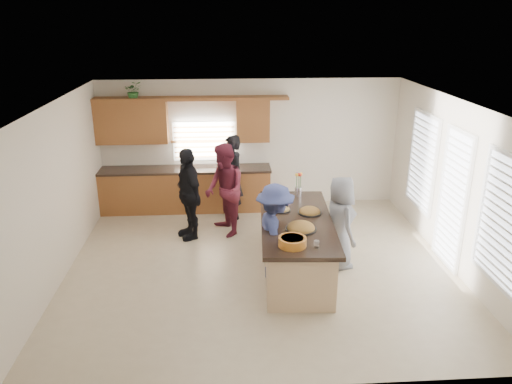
{
  "coord_description": "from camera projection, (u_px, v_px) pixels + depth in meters",
  "views": [
    {
      "loc": [
        -0.57,
        -7.66,
        4.11
      ],
      "look_at": [
        -0.03,
        0.54,
        1.15
      ],
      "focal_mm": 35.0,
      "sensor_mm": 36.0,
      "label": 1
    }
  ],
  "objects": [
    {
      "name": "flower_vase",
      "position": [
        299.0,
        184.0,
        9.05
      ],
      "size": [
        0.14,
        0.14,
        0.44
      ],
      "color": "silver",
      "rests_on": "island"
    },
    {
      "name": "right_wall_glazing",
      "position": [
        455.0,
        190.0,
        8.24
      ],
      "size": [
        0.06,
        4.0,
        2.25
      ],
      "color": "white",
      "rests_on": "ground"
    },
    {
      "name": "woman_left_front",
      "position": [
        188.0,
        194.0,
        9.42
      ],
      "size": [
        0.81,
        1.13,
        1.77
      ],
      "primitive_type": "imported",
      "rotation": [
        0.0,
        0.0,
        -1.16
      ],
      "color": "black",
      "rests_on": "ground"
    },
    {
      "name": "island",
      "position": [
        296.0,
        247.0,
        8.26
      ],
      "size": [
        1.32,
        2.77,
        0.95
      ],
      "rotation": [
        0.0,
        0.0,
        -0.06
      ],
      "color": "tan",
      "rests_on": "ground"
    },
    {
      "name": "platter_back",
      "position": [
        281.0,
        209.0,
        8.43
      ],
      "size": [
        0.33,
        0.33,
        0.13
      ],
      "color": "black",
      "rests_on": "island"
    },
    {
      "name": "back_cabinetry",
      "position": [
        183.0,
        170.0,
        10.79
      ],
      "size": [
        4.08,
        0.66,
        2.46
      ],
      "color": "#915C2A",
      "rests_on": "ground"
    },
    {
      "name": "plate_stack",
      "position": [
        285.0,
        201.0,
        8.79
      ],
      "size": [
        0.24,
        0.24,
        0.05
      ],
      "primitive_type": "cylinder",
      "color": "#9D80BB",
      "rests_on": "island"
    },
    {
      "name": "floor",
      "position": [
        260.0,
        265.0,
        8.62
      ],
      "size": [
        6.5,
        6.5,
        0.0
      ],
      "primitive_type": "plane",
      "color": "beige",
      "rests_on": "ground"
    },
    {
      "name": "potted_plant",
      "position": [
        133.0,
        91.0,
        10.24
      ],
      "size": [
        0.42,
        0.38,
        0.39
      ],
      "primitive_type": "imported",
      "rotation": [
        0.0,
        0.0,
        0.25
      ],
      "color": "#2F6C2B",
      "rests_on": "back_cabinetry"
    },
    {
      "name": "woman_left_back",
      "position": [
        232.0,
        177.0,
        10.35
      ],
      "size": [
        0.65,
        0.76,
        1.78
      ],
      "primitive_type": "imported",
      "rotation": [
        0.0,
        0.0,
        -1.16
      ],
      "color": "black",
      "rests_on": "ground"
    },
    {
      "name": "woman_right_back",
      "position": [
        275.0,
        234.0,
        7.86
      ],
      "size": [
        0.76,
        1.14,
        1.64
      ],
      "primitive_type": "imported",
      "rotation": [
        0.0,
        0.0,
        1.72
      ],
      "color": "navy",
      "rests_on": "ground"
    },
    {
      "name": "woman_right_front",
      "position": [
        340.0,
        222.0,
        8.35
      ],
      "size": [
        0.66,
        0.87,
        1.6
      ],
      "primitive_type": "imported",
      "rotation": [
        0.0,
        0.0,
        1.78
      ],
      "color": "slate",
      "rests_on": "ground"
    },
    {
      "name": "salad_bowl",
      "position": [
        292.0,
        241.0,
        7.14
      ],
      "size": [
        0.4,
        0.4,
        0.13
      ],
      "color": "#C87424",
      "rests_on": "island"
    },
    {
      "name": "platter_front",
      "position": [
        301.0,
        228.0,
        7.7
      ],
      "size": [
        0.48,
        0.48,
        0.2
      ],
      "color": "black",
      "rests_on": "island"
    },
    {
      "name": "woman_left_mid",
      "position": [
        225.0,
        190.0,
        9.55
      ],
      "size": [
        0.94,
        1.06,
        1.81
      ],
      "primitive_type": "imported",
      "rotation": [
        0.0,
        0.0,
        -1.23
      ],
      "color": "maroon",
      "rests_on": "ground"
    },
    {
      "name": "room_shell",
      "position": [
        260.0,
        159.0,
        7.98
      ],
      "size": [
        6.52,
        6.02,
        2.81
      ],
      "color": "silver",
      "rests_on": "ground"
    },
    {
      "name": "clear_cup",
      "position": [
        316.0,
        244.0,
        7.1
      ],
      "size": [
        0.08,
        0.08,
        0.11
      ],
      "primitive_type": "cylinder",
      "color": "white",
      "rests_on": "island"
    },
    {
      "name": "platter_mid",
      "position": [
        310.0,
        212.0,
        8.33
      ],
      "size": [
        0.39,
        0.39,
        0.16
      ],
      "color": "black",
      "rests_on": "island"
    }
  ]
}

